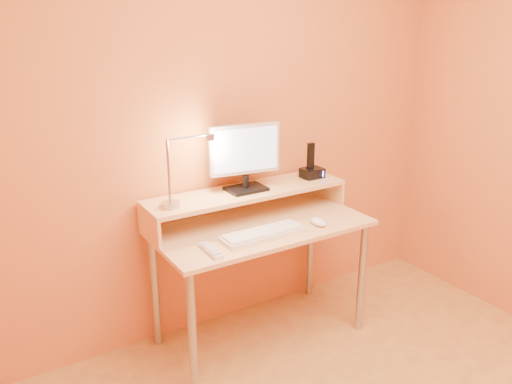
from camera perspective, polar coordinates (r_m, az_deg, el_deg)
wall_back at (r=2.92m, az=-2.77°, el=8.04°), size 3.00×0.04×2.50m
desk_leg_fl at (r=2.56m, az=-7.21°, el=-15.75°), size 0.04×0.04×0.69m
desk_leg_fr at (r=3.09m, az=11.87°, el=-9.49°), size 0.04×0.04×0.69m
desk_leg_bl at (r=2.95m, az=-11.36°, el=-10.89°), size 0.04×0.04×0.69m
desk_leg_br at (r=3.43m, az=6.15°, el=-6.27°), size 0.04×0.04×0.69m
desk_lower at (r=2.81m, az=0.58°, el=-3.94°), size 1.20×0.60×0.02m
shelf_riser_left at (r=2.67m, az=-12.01°, el=-3.76°), size 0.02×0.30×0.14m
shelf_riser_right at (r=3.22m, az=8.08°, el=0.39°), size 0.02×0.30×0.14m
desk_shelf at (r=2.87m, az=-1.01°, el=-0.01°), size 1.20×0.30×0.02m
monitor_foot at (r=2.86m, az=-1.14°, el=0.37°), size 0.22×0.16×0.02m
monitor_neck at (r=2.85m, az=-1.15°, el=1.21°), size 0.04×0.04×0.07m
monitor_panel at (r=2.81m, az=-1.28°, el=4.87°), size 0.41×0.09×0.28m
monitor_back at (r=2.83m, az=-1.52°, el=4.97°), size 0.37×0.06×0.24m
monitor_screen at (r=2.79m, az=-1.09°, el=4.80°), size 0.37×0.05×0.24m
lamp_base at (r=2.64m, az=-9.65°, el=-1.41°), size 0.10×0.10×0.02m
lamp_post at (r=2.58m, az=-9.86°, el=2.30°), size 0.01×0.01×0.33m
lamp_arm at (r=2.59m, az=-7.59°, el=6.21°), size 0.24×0.01×0.01m
lamp_head at (r=2.64m, az=-5.19°, el=6.21°), size 0.04×0.04×0.03m
lamp_bulb at (r=2.65m, az=-5.18°, el=5.87°), size 0.03×0.03×0.00m
phone_dock at (r=3.11m, az=6.36°, el=2.16°), size 0.13×0.10×0.06m
phone_handset at (r=3.07m, az=6.21°, el=4.09°), size 0.04×0.03×0.16m
phone_led at (r=3.10m, az=7.60°, el=2.05°), size 0.01×0.00×0.04m
keyboard at (r=2.65m, az=0.78°, el=-4.80°), size 0.46×0.15×0.02m
mouse at (r=2.81m, az=7.07°, el=-3.36°), size 0.07×0.12×0.04m
remote_control at (r=2.48m, az=-5.13°, el=-6.62°), size 0.05×0.19×0.02m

